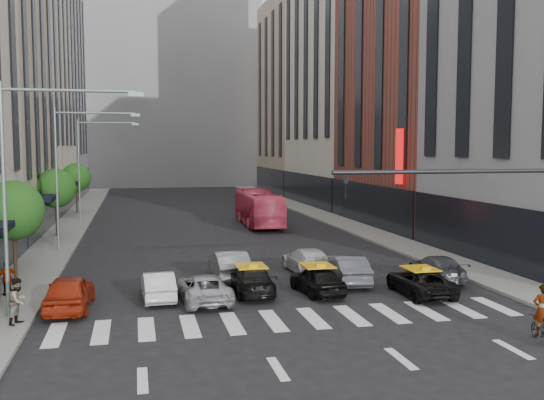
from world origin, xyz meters
TOP-DOWN VIEW (x-y plane):
  - ground at (0.00, 0.00)m, footprint 160.00×160.00m
  - sidewalk_left at (-11.50, 30.00)m, footprint 3.00×96.00m
  - sidewalk_right at (11.50, 30.00)m, footprint 3.00×96.00m
  - building_left_c at (-17.00, 46.00)m, footprint 8.00×20.00m
  - building_left_d at (-17.00, 65.00)m, footprint 8.00×18.00m
  - building_right_b at (17.00, 27.00)m, footprint 8.00×18.00m
  - building_right_c at (17.00, 46.00)m, footprint 8.00×20.00m
  - building_right_d at (17.00, 65.00)m, footprint 8.00×18.00m
  - building_far at (0.00, 85.00)m, footprint 30.00×10.00m
  - tree_near at (-11.80, 10.00)m, footprint 2.88×2.88m
  - tree_mid at (-11.80, 26.00)m, footprint 2.88×2.88m
  - tree_far at (-11.80, 42.00)m, footprint 2.88×2.88m
  - streetlamp_near at (-10.04, 4.00)m, footprint 5.38×0.25m
  - streetlamp_mid at (-10.04, 20.00)m, footprint 5.38×0.25m
  - streetlamp_far at (-10.04, 36.00)m, footprint 5.38×0.25m
  - traffic_signal at (7.69, -1.00)m, footprint 10.10×0.20m
  - liberty_sign at (12.60, 20.00)m, footprint 0.30×0.70m
  - car_red at (-8.82, 4.84)m, footprint 1.90×4.40m
  - car_white_front at (-5.20, 5.82)m, footprint 1.46×3.82m
  - car_silver at (-3.29, 4.97)m, footprint 2.24×4.45m
  - taxi_left at (-1.03, 5.95)m, footprint 1.80×4.35m
  - taxi_center at (1.90, 5.23)m, footprint 1.93×3.94m
  - car_grey_mid at (3.94, 6.95)m, footprint 1.89×4.41m
  - taxi_right at (6.39, 4.02)m, footprint 2.09×4.33m
  - car_grey_curb at (8.59, 6.56)m, footprint 2.23×4.52m
  - car_row2_left at (-1.55, 9.03)m, footprint 1.64×4.58m
  - car_row2_right at (2.75, 9.81)m, footprint 1.97×4.63m
  - bus at (4.10, 29.48)m, footprint 2.80×10.92m
  - motorcycle at (7.39, -3.06)m, footprint 0.94×1.76m
  - rider at (7.39, -3.06)m, footprint 0.73×0.56m
  - pedestrian_near at (-10.40, 2.69)m, footprint 0.93×1.03m
  - pedestrian_far at (-11.68, 7.41)m, footprint 0.97×0.68m

SIDE VIEW (x-z plane):
  - ground at x=0.00m, z-range 0.00..0.00m
  - sidewalk_left at x=-11.50m, z-range 0.00..0.15m
  - sidewalk_right at x=11.50m, z-range 0.00..0.15m
  - motorcycle at x=7.39m, z-range 0.00..0.88m
  - taxi_right at x=6.39m, z-range 0.00..1.19m
  - car_silver at x=-3.29m, z-range 0.00..1.21m
  - car_white_front at x=-5.20m, z-range 0.00..1.24m
  - taxi_left at x=-1.03m, z-range 0.00..1.26m
  - car_grey_curb at x=8.59m, z-range 0.00..1.26m
  - taxi_center at x=1.90m, z-range 0.00..1.29m
  - car_row2_right at x=2.75m, z-range 0.00..1.33m
  - car_grey_mid at x=3.94m, z-range 0.00..1.41m
  - car_red at x=-8.82m, z-range 0.00..1.48m
  - car_row2_left at x=-1.55m, z-range 0.00..1.50m
  - pedestrian_far at x=-11.68m, z-range 0.15..1.67m
  - pedestrian_near at x=-10.40m, z-range 0.15..1.87m
  - bus at x=4.10m, z-range 0.00..3.03m
  - rider at x=7.39m, z-range 0.88..2.66m
  - tree_near at x=-11.80m, z-range 1.18..6.13m
  - tree_mid at x=-11.80m, z-range 1.18..6.13m
  - tree_far at x=-11.80m, z-range 1.18..6.13m
  - traffic_signal at x=7.69m, z-range 1.47..7.47m
  - streetlamp_near at x=-10.04m, z-range 1.40..10.40m
  - streetlamp_mid at x=-10.04m, z-range 1.40..10.40m
  - streetlamp_far at x=-10.04m, z-range 1.40..10.40m
  - liberty_sign at x=12.60m, z-range 4.00..8.00m
  - building_right_b at x=17.00m, z-range 0.00..26.00m
  - building_right_d at x=17.00m, z-range 0.00..28.00m
  - building_left_d at x=-17.00m, z-range 0.00..30.00m
  - building_left_c at x=-17.00m, z-range 0.00..36.00m
  - building_far at x=0.00m, z-range 0.00..36.00m
  - building_right_c at x=17.00m, z-range 0.00..40.00m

